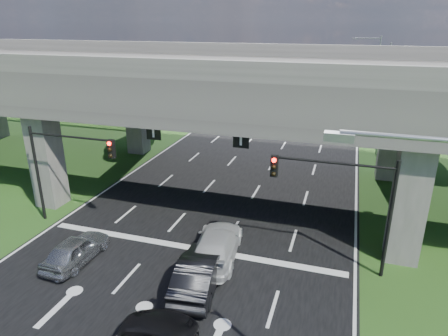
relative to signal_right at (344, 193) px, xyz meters
The scene contains 18 objects.
ground 9.71m from the signal_right, 153.26° to the right, with size 160.00×160.00×0.00m, color #254215.
road 10.74m from the signal_right, 142.25° to the left, with size 18.00×120.00×0.03m, color black.
overpass 11.84m from the signal_right, 134.16° to the left, with size 80.00×15.00×10.00m.
warehouse 45.97m from the signal_right, 137.44° to the left, with size 20.00×10.00×4.00m, color #9E9E99.
signal_right is the anchor object (origin of this frame).
signal_left 15.65m from the signal_right, behind, with size 5.76×0.54×6.00m.
streetlight_near 10.33m from the signal_right, 77.12° to the right, with size 3.38×0.25×10.00m.
streetlight_far 20.25m from the signal_right, 83.53° to the left, with size 3.38×0.25×10.00m.
streetlight_beyond 36.17m from the signal_right, 86.39° to the left, with size 3.38×0.25×10.00m.
tree_left_near 31.01m from the signal_right, 134.63° to the left, with size 4.50×4.50×7.80m.
tree_left_mid 38.96m from the signal_right, 129.50° to the left, with size 3.91×3.90×6.76m.
tree_left_far 43.37m from the signal_right, 118.63° to the left, with size 4.80×4.80×8.32m.
tree_right_near 24.62m from the signal_right, 77.76° to the left, with size 4.20×4.20×7.28m.
tree_right_mid 33.10m from the signal_right, 75.62° to the left, with size 3.91×3.90×6.76m.
tree_right_far 40.29m from the signal_right, 83.99° to the left, with size 4.50×4.50×7.80m.
car_silver 13.71m from the signal_right, 164.89° to the right, with size 1.66×4.12×1.40m, color #A3A6AB.
car_dark 7.72m from the signal_right, 149.89° to the right, with size 1.73×4.96×1.63m, color black.
car_white 6.96m from the signal_right, behind, with size 2.20×5.41×1.57m, color #B2B2B2.
Camera 1 is at (7.62, -14.11, 11.82)m, focal length 32.00 mm.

